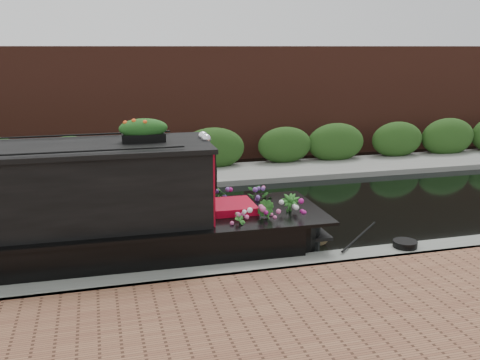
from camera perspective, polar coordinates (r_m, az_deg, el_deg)
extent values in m
plane|color=black|center=(12.43, -7.35, -4.76)|extent=(80.00, 80.00, 0.00)
cube|color=slate|center=(9.40, -4.48, -11.06)|extent=(40.00, 0.60, 0.50)
cube|color=gray|center=(16.44, -9.40, -0.17)|extent=(40.00, 2.40, 0.34)
cube|color=#234717|center=(17.31, -9.72, 0.54)|extent=(40.00, 1.10, 2.80)
cube|color=#53261C|center=(19.36, -10.34, 1.94)|extent=(40.00, 1.00, 8.00)
cube|color=#B30720|center=(10.26, -3.80, -0.01)|extent=(0.10, 1.84, 1.42)
cube|color=black|center=(9.17, -11.22, -1.45)|extent=(0.95, 0.05, 0.58)
cube|color=#B30720|center=(10.59, -0.83, -3.82)|extent=(0.86, 0.96, 0.53)
sphere|color=silver|center=(9.95, -3.65, 4.41)|extent=(0.19, 0.19, 0.19)
sphere|color=silver|center=(10.24, -3.98, 4.68)|extent=(0.19, 0.19, 0.19)
cube|color=black|center=(9.93, -10.23, 4.45)|extent=(0.79, 0.31, 0.15)
ellipsoid|color=#F3541B|center=(9.90, -10.28, 5.59)|extent=(0.86, 0.32, 0.25)
imported|color=#245B1E|center=(9.81, 0.01, -5.14)|extent=(0.35, 0.36, 0.58)
imported|color=#245B1E|center=(10.09, 2.78, -4.21)|extent=(0.45, 0.49, 0.70)
imported|color=#245B1E|center=(11.32, 2.21, -2.39)|extent=(0.57, 0.50, 0.62)
imported|color=#245B1E|center=(10.55, 5.27, -3.43)|extent=(0.55, 0.55, 0.70)
imported|color=#245B1E|center=(11.31, -2.19, -2.12)|extent=(0.28, 0.40, 0.72)
cylinder|color=olive|center=(11.34, 8.27, -5.79)|extent=(0.32, 0.43, 0.32)
cylinder|color=black|center=(10.78, 17.20, -6.53)|extent=(0.46, 0.46, 0.12)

